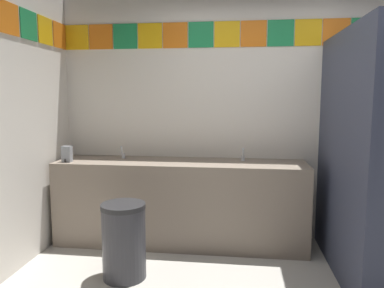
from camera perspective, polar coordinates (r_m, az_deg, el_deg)
The scene contains 7 objects.
wall_back at distance 3.97m, azimuth 13.14°, elevation 4.45°, with size 4.58×0.09×2.62m.
vanity_counter at distance 3.82m, azimuth -1.80°, elevation -8.90°, with size 2.51×0.57×0.85m.
faucet_left at distance 3.95m, azimuth -10.67°, elevation -1.48°, with size 0.04×0.10×0.14m.
faucet_right at distance 3.76m, azimuth 7.90°, elevation -1.87°, with size 0.04×0.10×0.14m.
soap_dispenser at distance 3.89m, azimuth -18.79°, elevation -1.48°, with size 0.09×0.09×0.16m.
stall_divider at distance 3.11m, azimuth 25.98°, elevation -2.32°, with size 0.92×1.49×2.04m.
trash_bin at distance 3.20m, azimuth -10.48°, elevation -14.51°, with size 0.37×0.37×0.63m.
Camera 1 is at (-0.40, -2.33, 1.50)m, focal length 34.45 mm.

